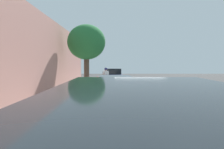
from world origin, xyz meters
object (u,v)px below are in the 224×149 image
object	(u,v)px
bicycle_at_curb	(108,84)
cyclist_with_backpack	(106,75)
parked_sedan_white_second	(116,92)
street_tree_near_cyclist	(86,43)
fire_hydrant	(97,81)
parked_sedan_dark_blue_nearest	(114,75)

from	to	relation	value
bicycle_at_curb	cyclist_with_backpack	bearing A→B (deg)	-65.51
parked_sedan_white_second	bicycle_at_curb	xyz separation A→B (m)	(0.51, -8.19, -0.39)
street_tree_near_cyclist	fire_hydrant	xyz separation A→B (m)	(-0.92, 0.06, -3.29)
cyclist_with_backpack	parked_sedan_white_second	bearing A→B (deg)	94.78
cyclist_with_backpack	street_tree_near_cyclist	size ratio (longest dim) A/B	0.33
parked_sedan_white_second	street_tree_near_cyclist	world-z (taller)	street_tree_near_cyclist
parked_sedan_dark_blue_nearest	street_tree_near_cyclist	distance (m)	6.76
bicycle_at_curb	street_tree_near_cyclist	world-z (taller)	street_tree_near_cyclist
bicycle_at_curb	fire_hydrant	xyz separation A→B (m)	(0.90, 0.36, 0.22)
parked_sedan_white_second	bicycle_at_curb	bearing A→B (deg)	-86.44
parked_sedan_dark_blue_nearest	fire_hydrant	xyz separation A→B (m)	(1.43, 5.57, -0.17)
bicycle_at_curb	cyclist_with_backpack	xyz separation A→B (m)	(0.21, -0.47, 0.71)
bicycle_at_curb	street_tree_near_cyclist	bearing A→B (deg)	9.57
bicycle_at_curb	cyclist_with_backpack	distance (m)	0.87
parked_sedan_dark_blue_nearest	parked_sedan_white_second	distance (m)	13.40
parked_sedan_white_second	fire_hydrant	size ratio (longest dim) A/B	5.35
cyclist_with_backpack	fire_hydrant	size ratio (longest dim) A/B	2.07
parked_sedan_dark_blue_nearest	bicycle_at_curb	xyz separation A→B (m)	(0.54, 5.21, -0.39)
bicycle_at_curb	parked_sedan_dark_blue_nearest	bearing A→B (deg)	-95.90
parked_sedan_dark_blue_nearest	street_tree_near_cyclist	xyz separation A→B (m)	(2.35, 5.52, 3.11)
parked_sedan_dark_blue_nearest	cyclist_with_backpack	bearing A→B (deg)	80.98
fire_hydrant	bicycle_at_curb	bearing A→B (deg)	-157.93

